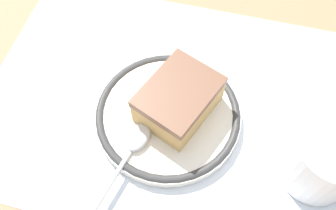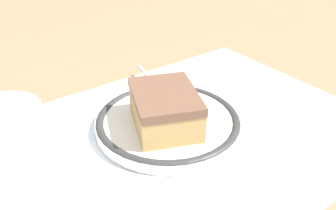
# 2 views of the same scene
# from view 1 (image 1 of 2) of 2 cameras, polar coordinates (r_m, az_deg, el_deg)

# --- Properties ---
(ground_plane) EXTENTS (2.40, 2.40, 0.00)m
(ground_plane) POSITION_cam_1_polar(r_m,az_deg,el_deg) (0.47, 1.94, -0.02)
(ground_plane) COLOR #9E7551
(placemat) EXTENTS (0.50, 0.34, 0.00)m
(placemat) POSITION_cam_1_polar(r_m,az_deg,el_deg) (0.47, 1.94, 0.02)
(placemat) COLOR silver
(placemat) RESTS_ON ground_plane
(plate) EXTENTS (0.18, 0.18, 0.02)m
(plate) POSITION_cam_1_polar(r_m,az_deg,el_deg) (0.45, 0.00, -1.55)
(plate) COLOR silver
(plate) RESTS_ON placemat
(cake_slice) EXTENTS (0.10, 0.11, 0.05)m
(cake_slice) POSITION_cam_1_polar(r_m,az_deg,el_deg) (0.43, 1.07, 0.99)
(cake_slice) COLOR tan
(cake_slice) RESTS_ON plate
(spoon) EXTENTS (0.04, 0.13, 0.01)m
(spoon) POSITION_cam_1_polar(r_m,az_deg,el_deg) (0.43, -5.40, -6.25)
(spoon) COLOR silver
(spoon) RESTS_ON plate
(cup) EXTENTS (0.08, 0.08, 0.08)m
(cup) POSITION_cam_1_polar(r_m,az_deg,el_deg) (0.43, 22.94, -8.19)
(cup) COLOR white
(cup) RESTS_ON placemat
(napkin) EXTENTS (0.11, 0.11, 0.00)m
(napkin) POSITION_cam_1_polar(r_m,az_deg,el_deg) (0.51, -15.62, 4.31)
(napkin) COLOR white
(napkin) RESTS_ON placemat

